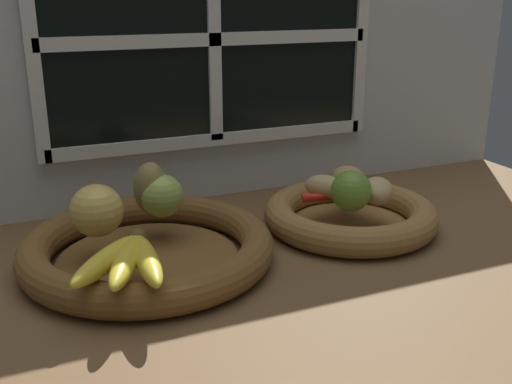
{
  "coord_description": "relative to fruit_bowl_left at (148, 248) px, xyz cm",
  "views": [
    {
      "loc": [
        -38.16,
        -80.91,
        39.85
      ],
      "look_at": [
        -2.12,
        2.91,
        9.02
      ],
      "focal_mm": 42.25,
      "sensor_mm": 36.0,
      "label": 1
    }
  ],
  "objects": [
    {
      "name": "potato_large",
      "position": [
        35.88,
        -0.0,
        4.91
      ],
      "size": [
        6.76,
        9.16,
        4.42
      ],
      "primitive_type": "ellipsoid",
      "rotation": [
        0.0,
        0.0,
        4.95
      ],
      "color": "tan",
      "rests_on": "fruit_bowl_right"
    },
    {
      "name": "apple_golden_left",
      "position": [
        -6.88,
        1.56,
        6.64
      ],
      "size": [
        7.88,
        7.88,
        7.88
      ],
      "primitive_type": "sphere",
      "color": "#DBB756",
      "rests_on": "fruit_bowl_left"
    },
    {
      "name": "potato_oblong",
      "position": [
        32.21,
        2.86,
        4.82
      ],
      "size": [
        7.93,
        8.59,
        4.25
      ],
      "primitive_type": "ellipsoid",
      "rotation": [
        0.0,
        0.0,
        2.19
      ],
      "color": "tan",
      "rests_on": "fruit_bowl_right"
    },
    {
      "name": "ground_plane",
      "position": [
        20.06,
        -2.91,
        -3.82
      ],
      "size": [
        140.0,
        90.0,
        3.0
      ],
      "primitive_type": "cube",
      "color": "brown"
    },
    {
      "name": "lime_near",
      "position": [
        33.25,
        -3.95,
        6.07
      ],
      "size": [
        6.75,
        6.75,
        6.75
      ],
      "primitive_type": "sphere",
      "color": "olive",
      "rests_on": "fruit_bowl_right"
    },
    {
      "name": "fruit_bowl_left",
      "position": [
        0.0,
        0.0,
        0.0
      ],
      "size": [
        38.61,
        38.61,
        5.02
      ],
      "color": "brown",
      "rests_on": "ground_plane"
    },
    {
      "name": "fruit_bowl_right",
      "position": [
        35.88,
        -0.0,
        0.01
      ],
      "size": [
        30.12,
        30.12,
        5.02
      ],
      "color": "olive",
      "rests_on": "ground_plane"
    },
    {
      "name": "banana_bunch_front",
      "position": [
        -5.34,
        -11.68,
        4.2
      ],
      "size": [
        13.14,
        17.1,
        3.01
      ],
      "color": "yellow",
      "rests_on": "fruit_bowl_left"
    },
    {
      "name": "potato_small",
      "position": [
        39.15,
        -3.26,
        4.97
      ],
      "size": [
        8.51,
        9.25,
        4.54
      ],
      "primitive_type": "ellipsoid",
      "rotation": [
        0.0,
        0.0,
        4.14
      ],
      "color": "tan",
      "rests_on": "fruit_bowl_right"
    },
    {
      "name": "back_wall",
      "position": [
        20.06,
        26.86,
        25.56
      ],
      "size": [
        140.0,
        4.6,
        55.0
      ],
      "color": "silver",
      "rests_on": "ground_plane"
    },
    {
      "name": "chili_pepper",
      "position": [
        34.22,
        0.51,
        3.56
      ],
      "size": [
        13.77,
        5.53,
        1.74
      ],
      "primitive_type": "cone",
      "rotation": [
        0.0,
        1.57,
        -0.28
      ],
      "color": "red",
      "rests_on": "fruit_bowl_right"
    },
    {
      "name": "potato_back",
      "position": [
        37.92,
        4.49,
        5.08
      ],
      "size": [
        7.01,
        7.72,
        4.78
      ],
      "primitive_type": "ellipsoid",
      "rotation": [
        0.0,
        0.0,
        4.91
      ],
      "color": "#A38451",
      "rests_on": "fruit_bowl_right"
    },
    {
      "name": "pear_brown",
      "position": [
        2.63,
        7.19,
        7.09
      ],
      "size": [
        5.85,
        6.4,
        8.79
      ],
      "primitive_type": "ellipsoid",
      "rotation": [
        0.0,
        0.0,
        3.09
      ],
      "color": "olive",
      "rests_on": "fruit_bowl_left"
    },
    {
      "name": "apple_green_back",
      "position": [
        3.99,
        5.62,
        6.17
      ],
      "size": [
        6.95,
        6.95,
        6.95
      ],
      "primitive_type": "sphere",
      "color": "#99B74C",
      "rests_on": "fruit_bowl_left"
    }
  ]
}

